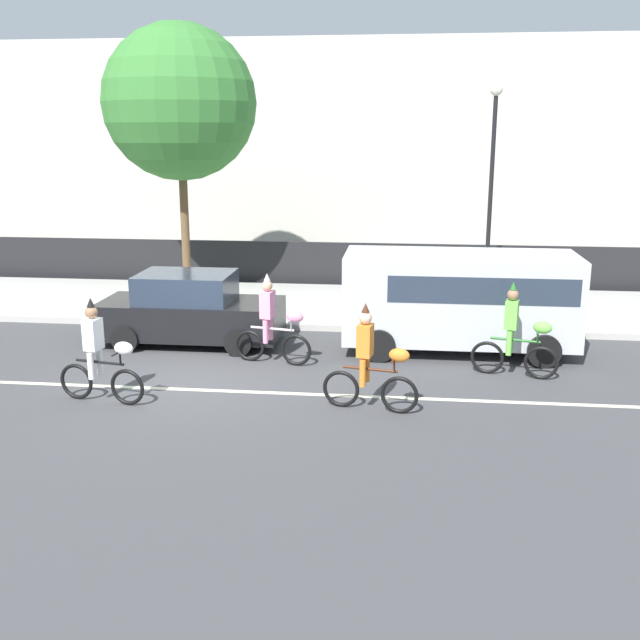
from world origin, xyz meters
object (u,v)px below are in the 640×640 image
parade_cyclist_zebra (100,357)px  parade_cyclist_orange (371,364)px  parade_cyclist_pink (273,325)px  parked_van_silver (463,295)px  street_lamp_post (492,160)px  parked_car_black (190,310)px  parade_cyclist_lime (516,336)px

parade_cyclist_zebra → parade_cyclist_orange: (4.82, 0.15, 0.00)m
parade_cyclist_pink → parked_van_silver: (3.98, 1.37, 0.44)m
parade_cyclist_pink → parked_van_silver: parked_van_silver is taller
parade_cyclist_pink → street_lamp_post: street_lamp_post is taller
parked_van_silver → street_lamp_post: size_ratio=0.85×
parade_cyclist_orange → street_lamp_post: size_ratio=0.33×
parked_van_silver → street_lamp_post: bearing=78.3°
parade_cyclist_pink → parade_cyclist_orange: 3.30m
parade_cyclist_orange → parked_car_black: bearing=138.7°
parade_cyclist_zebra → parade_cyclist_orange: bearing=1.7°
parade_cyclist_pink → parade_cyclist_lime: size_ratio=1.00×
street_lamp_post → parked_car_black: bearing=-145.4°
parade_cyclist_orange → parade_cyclist_lime: size_ratio=1.00×
parade_cyclist_lime → parked_car_black: size_ratio=0.47×
parade_cyclist_zebra → parade_cyclist_lime: bearing=17.1°
parked_van_silver → parade_cyclist_pink: bearing=-160.9°
parade_cyclist_orange → parked_van_silver: parked_van_silver is taller
parade_cyclist_zebra → parked_van_silver: 7.77m
parade_cyclist_pink → parade_cyclist_zebra: bearing=-135.1°
parade_cyclist_orange → parade_cyclist_zebra: bearing=-178.3°
parade_cyclist_pink → parade_cyclist_orange: size_ratio=1.00×
parade_cyclist_orange → parade_cyclist_lime: 3.52m
parade_cyclist_zebra → parade_cyclist_pink: size_ratio=1.00×
parade_cyclist_zebra → parked_van_silver: parked_van_silver is taller
parade_cyclist_pink → street_lamp_post: (4.98, 6.22, 3.15)m
parade_cyclist_orange → street_lamp_post: street_lamp_post is taller
parade_cyclist_lime → parade_cyclist_orange: bearing=-141.6°
parade_cyclist_zebra → parade_cyclist_orange: size_ratio=1.00×
parade_cyclist_lime → parade_cyclist_pink: bearing=176.4°
parade_cyclist_lime → parked_van_silver: 1.98m
parade_cyclist_zebra → parade_cyclist_orange: same height
parade_cyclist_zebra → parked_car_black: size_ratio=0.47×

